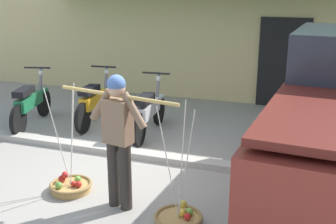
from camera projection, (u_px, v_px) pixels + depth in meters
ground_plane at (112, 173)px, 6.22m from camera, size 90.00×90.00×0.00m
sidewalk_curb at (131, 153)px, 6.84m from camera, size 20.00×0.24×0.10m
fruit_vendor at (118, 134)px, 5.02m from camera, size 1.64×0.34×1.70m
fruit_basket_left_side at (71, 185)px, 5.68m from camera, size 0.57×0.57×1.45m
fruit_basket_right_side at (179, 218)px, 4.89m from camera, size 0.57×0.57×1.45m
motorcycle_nearest_shop at (30, 103)px, 8.21m from camera, size 0.63×1.78×1.09m
motorcycle_second_in_row at (95, 102)px, 8.32m from camera, size 0.54×1.82×1.09m
motorcycle_third_in_row at (149, 111)px, 7.70m from camera, size 0.54×1.82×1.09m
storefront_building at (223, 6)px, 11.89m from camera, size 13.00×6.00×4.20m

